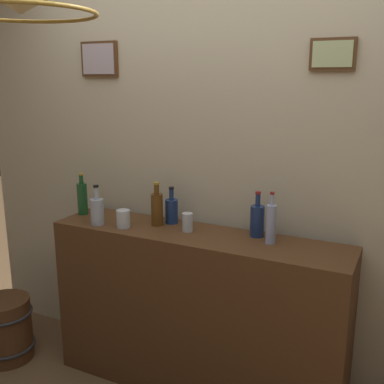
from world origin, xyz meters
TOP-DOWN VIEW (x-y plane):
  - panelled_rear_partition at (-0.00, 1.10)m, footprint 3.52×0.15m
  - bar_shelf_unit at (0.00, 0.83)m, footprint 1.72×0.39m
  - liquor_bottle_brandy at (0.32, 0.93)m, footprint 0.08×0.08m
  - liquor_bottle_amaro at (0.41, 0.86)m, footprint 0.05×0.05m
  - liquor_bottle_scotch at (-0.22, 0.94)m, footprint 0.08×0.08m
  - liquor_bottle_rye at (-0.81, 0.85)m, footprint 0.06×0.06m
  - liquor_bottle_sherry at (-0.27, 0.86)m, footprint 0.07×0.07m
  - liquor_bottle_whiskey at (-0.60, 0.72)m, footprint 0.08×0.08m
  - glass_tumbler_rocks at (-0.06, 0.84)m, footprint 0.06×0.06m
  - glass_tumbler_highball at (-0.43, 0.74)m, footprint 0.08×0.08m
  - wooden_barrel at (-1.25, 0.54)m, footprint 0.36×0.36m

SIDE VIEW (x-z plane):
  - wooden_barrel at x=-1.25m, z-range 0.00..0.42m
  - bar_shelf_unit at x=0.00m, z-range 0.00..0.98m
  - glass_tumbler_highball at x=-0.43m, z-range 0.98..1.08m
  - glass_tumbler_rocks at x=-0.06m, z-range 0.98..1.08m
  - liquor_bottle_scotch at x=-0.22m, z-range 0.94..1.16m
  - liquor_bottle_whiskey at x=-0.60m, z-range 0.94..1.18m
  - liquor_bottle_brandy at x=0.32m, z-range 0.94..1.19m
  - liquor_bottle_sherry at x=-0.27m, z-range 0.95..1.21m
  - liquor_bottle_rye at x=-0.81m, z-range 0.95..1.21m
  - liquor_bottle_amaro at x=0.41m, z-range 0.95..1.22m
  - panelled_rear_partition at x=0.00m, z-range 0.08..2.69m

